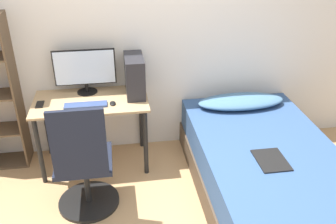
# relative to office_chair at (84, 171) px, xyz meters

# --- Properties ---
(wall_back) EXTENTS (8.00, 0.05, 2.50)m
(wall_back) POSITION_rel_office_chair_xyz_m (0.57, 1.01, 0.85)
(wall_back) COLOR silver
(wall_back) RESTS_ON ground_plane
(desk) EXTENTS (1.09, 0.60, 0.72)m
(desk) POSITION_rel_office_chair_xyz_m (0.06, 0.68, 0.21)
(desk) COLOR tan
(desk) RESTS_ON ground_plane
(office_chair) EXTENTS (0.54, 0.54, 1.05)m
(office_chair) POSITION_rel_office_chair_xyz_m (0.00, 0.00, 0.00)
(office_chair) COLOR black
(office_chair) RESTS_ON ground_plane
(bed) EXTENTS (1.19, 2.00, 0.52)m
(bed) POSITION_rel_office_chair_xyz_m (1.58, -0.02, -0.15)
(bed) COLOR #4C3D2D
(bed) RESTS_ON ground_plane
(pillow) EXTENTS (0.90, 0.36, 0.11)m
(pillow) POSITION_rel_office_chair_xyz_m (1.58, 0.72, 0.17)
(pillow) COLOR teal
(pillow) RESTS_ON bed
(magazine) EXTENTS (0.24, 0.32, 0.01)m
(magazine) POSITION_rel_office_chair_xyz_m (1.51, -0.25, 0.13)
(magazine) COLOR black
(magazine) RESTS_ON bed
(monitor) EXTENTS (0.59, 0.20, 0.44)m
(monitor) POSITION_rel_office_chair_xyz_m (0.02, 0.87, 0.56)
(monitor) COLOR black
(monitor) RESTS_ON desk
(keyboard) EXTENTS (0.39, 0.11, 0.02)m
(keyboard) POSITION_rel_office_chair_xyz_m (0.02, 0.56, 0.33)
(keyboard) COLOR #33477A
(keyboard) RESTS_ON desk
(pc_tower) EXTENTS (0.18, 0.40, 0.38)m
(pc_tower) POSITION_rel_office_chair_xyz_m (0.49, 0.76, 0.51)
(pc_tower) COLOR #232328
(pc_tower) RESTS_ON desk
(mouse) EXTENTS (0.06, 0.09, 0.02)m
(mouse) POSITION_rel_office_chair_xyz_m (0.27, 0.56, 0.33)
(mouse) COLOR black
(mouse) RESTS_ON desk
(phone) EXTENTS (0.07, 0.14, 0.01)m
(phone) POSITION_rel_office_chair_xyz_m (-0.40, 0.65, 0.32)
(phone) COLOR black
(phone) RESTS_ON desk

